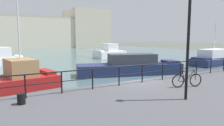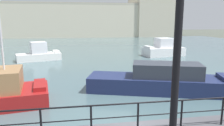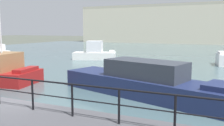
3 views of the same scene
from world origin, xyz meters
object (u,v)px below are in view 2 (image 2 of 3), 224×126
(moored_cabin_cruiser, at_px, (163,49))
(quay_lamp_post, at_px, (177,58))
(moored_white_yacht, at_px, (165,81))
(moored_blue_motorboat, at_px, (0,93))
(moored_small_launch, at_px, (39,54))
(harbor_building, at_px, (102,20))

(moored_cabin_cruiser, xyz_separation_m, quay_lamp_post, (-10.26, -25.03, 3.19))
(moored_white_yacht, height_order, moored_blue_motorboat, moored_blue_motorboat)
(quay_lamp_post, bearing_deg, moored_cabin_cruiser, 67.71)
(moored_white_yacht, bearing_deg, moored_cabin_cruiser, 84.86)
(moored_white_yacht, relative_size, moored_blue_motorboat, 1.56)
(moored_cabin_cruiser, distance_m, moored_blue_motorboat, 22.58)
(moored_small_launch, bearing_deg, moored_cabin_cruiser, -14.91)
(moored_cabin_cruiser, bearing_deg, moored_white_yacht, 59.16)
(moored_white_yacht, relative_size, moored_cabin_cruiser, 1.76)
(moored_small_launch, xyz_separation_m, moored_blue_motorboat, (0.32, -14.68, -0.09))
(moored_blue_motorboat, bearing_deg, harbor_building, 68.99)
(quay_lamp_post, bearing_deg, moored_small_launch, 104.55)
(harbor_building, bearing_deg, moored_white_yacht, -92.41)
(harbor_building, xyz_separation_m, quay_lamp_post, (-6.59, -68.03, -1.23))
(moored_small_launch, height_order, moored_blue_motorboat, moored_blue_motorboat)
(moored_white_yacht, bearing_deg, harbor_building, 104.60)
(moored_small_launch, bearing_deg, moored_white_yacht, -72.09)
(harbor_building, height_order, moored_cabin_cruiser, harbor_building)
(quay_lamp_post, bearing_deg, harbor_building, 84.47)
(moored_blue_motorboat, relative_size, quay_lamp_post, 1.28)
(harbor_building, distance_m, quay_lamp_post, 68.36)
(moored_small_launch, bearing_deg, quay_lamp_post, -94.21)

